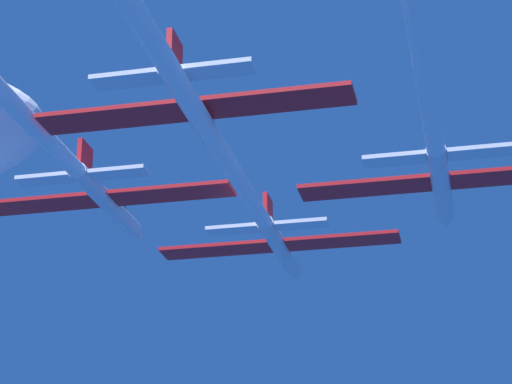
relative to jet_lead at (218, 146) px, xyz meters
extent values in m
cylinder|color=white|center=(0.00, 21.28, -0.03)|extent=(1.39, 12.64, 1.39)
cone|color=white|center=(0.00, 28.99, -0.03)|extent=(1.36, 2.78, 1.36)
ellipsoid|color=black|center=(0.00, 24.06, 0.56)|extent=(0.97, 2.53, 0.70)
cube|color=red|center=(-5.50, 20.64, -0.03)|extent=(9.61, 2.78, 0.30)
cube|color=red|center=(5.50, 20.64, -0.03)|extent=(9.61, 2.78, 0.30)
cube|color=red|center=(0.00, 16.22, 1.68)|extent=(0.36, 2.27, 2.02)
cube|color=white|center=(-2.86, 15.97, -0.03)|extent=(4.32, 1.67, 0.30)
cube|color=white|center=(2.86, 15.97, -0.03)|extent=(4.32, 1.67, 0.30)
cylinder|color=white|center=(0.00, -13.03, -0.03)|extent=(1.25, 55.97, 1.25)
cylinder|color=white|center=(-11.60, 9.98, 0.83)|extent=(1.39, 12.64, 1.39)
cone|color=white|center=(-11.60, 17.68, 0.83)|extent=(1.36, 2.78, 1.36)
ellipsoid|color=black|center=(-11.60, 12.76, 1.42)|extent=(0.97, 2.53, 0.70)
cube|color=red|center=(-17.09, 9.34, 0.83)|extent=(9.61, 2.78, 0.30)
cube|color=red|center=(-6.10, 9.34, 0.83)|extent=(9.61, 2.78, 0.30)
cube|color=red|center=(-11.60, 4.92, 2.53)|extent=(0.36, 2.27, 2.02)
cube|color=white|center=(-14.45, 4.67, 0.83)|extent=(4.32, 1.67, 0.30)
cube|color=white|center=(-8.74, 4.67, 0.83)|extent=(4.32, 1.67, 0.30)
cylinder|color=white|center=(14.31, 9.45, -0.29)|extent=(1.39, 12.64, 1.39)
cone|color=white|center=(14.31, 17.16, -0.29)|extent=(1.36, 2.78, 1.36)
ellipsoid|color=black|center=(14.31, 12.23, 0.30)|extent=(0.97, 2.53, 0.70)
cube|color=red|center=(8.81, 8.82, -0.29)|extent=(9.61, 2.78, 0.30)
cube|color=red|center=(14.31, 4.40, 1.41)|extent=(0.36, 2.27, 2.02)
cube|color=white|center=(11.45, 4.14, -0.29)|extent=(4.32, 1.67, 0.30)
cube|color=white|center=(17.16, 4.14, -0.29)|extent=(4.32, 1.67, 0.30)
cylinder|color=white|center=(-0.45, -3.83, 0.61)|extent=(1.39, 12.64, 1.39)
cone|color=white|center=(-0.45, 3.88, 0.61)|extent=(1.36, 2.78, 1.36)
ellipsoid|color=black|center=(-0.45, -1.05, 1.20)|extent=(0.97, 2.53, 0.70)
cube|color=red|center=(-5.94, -4.46, 0.61)|extent=(9.61, 2.78, 0.30)
cube|color=red|center=(5.05, -4.46, 0.61)|extent=(9.61, 2.78, 0.30)
cube|color=red|center=(-0.45, -8.88, 2.31)|extent=(0.36, 2.27, 2.02)
cube|color=white|center=(-3.30, -9.14, 0.61)|extent=(4.32, 1.67, 0.30)
cube|color=white|center=(2.41, -9.14, 0.61)|extent=(4.32, 1.67, 0.30)
camera|label=1|loc=(16.25, -61.07, -29.19)|focal=72.55mm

